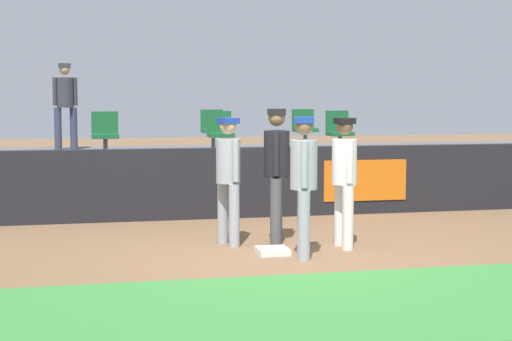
{
  "coord_description": "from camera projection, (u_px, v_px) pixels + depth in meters",
  "views": [
    {
      "loc": [
        -2.6,
        -9.75,
        2.04
      ],
      "look_at": [
        -0.2,
        1.15,
        1.0
      ],
      "focal_mm": 55.82,
      "sensor_mm": 36.0,
      "label": 1
    }
  ],
  "objects": [
    {
      "name": "player_runner_visitor",
      "position": [
        304.0,
        177.0,
        9.98
      ],
      "size": [
        0.41,
        0.49,
        1.79
      ],
      "rotation": [
        0.0,
        0.0,
        -1.81
      ],
      "color": "#9EA3AD",
      "rests_on": "ground_plane"
    },
    {
      "name": "spectator_hooded",
      "position": [
        65.0,
        100.0,
        16.48
      ],
      "size": [
        0.5,
        0.37,
        1.79
      ],
      "rotation": [
        0.0,
        0.0,
        3.23
      ],
      "color": "#33384C",
      "rests_on": "bleacher_platform"
    },
    {
      "name": "field_wall",
      "position": [
        240.0,
        182.0,
        13.44
      ],
      "size": [
        18.0,
        0.26,
        1.18
      ],
      "color": "black",
      "rests_on": "ground_plane"
    },
    {
      "name": "seat_front_left",
      "position": [
        105.0,
        132.0,
        14.29
      ],
      "size": [
        0.48,
        0.44,
        0.84
      ],
      "color": "#4C4C51",
      "rests_on": "bleacher_platform"
    },
    {
      "name": "player_umpire",
      "position": [
        277.0,
        165.0,
        11.04
      ],
      "size": [
        0.44,
        0.51,
        1.87
      ],
      "rotation": [
        0.0,
        0.0,
        -1.85
      ],
      "color": "#4C4C51",
      "rests_on": "ground_plane"
    },
    {
      "name": "ground_plane",
      "position": [
        290.0,
        256.0,
        10.22
      ],
      "size": [
        60.0,
        60.0,
        0.0
      ],
      "primitive_type": "plane",
      "color": "brown"
    },
    {
      "name": "seat_front_center",
      "position": [
        220.0,
        131.0,
        14.74
      ],
      "size": [
        0.46,
        0.44,
        0.84
      ],
      "color": "#4C4C51",
      "rests_on": "bleacher_platform"
    },
    {
      "name": "grass_foreground_strip",
      "position": [
        354.0,
        304.0,
        7.83
      ],
      "size": [
        18.0,
        2.8,
        0.01
      ],
      "primitive_type": "cube",
      "color": "#388438",
      "rests_on": "ground_plane"
    },
    {
      "name": "seat_front_right",
      "position": [
        339.0,
        130.0,
        15.24
      ],
      "size": [
        0.44,
        0.44,
        0.84
      ],
      "color": "#4C4C51",
      "rests_on": "bleacher_platform"
    },
    {
      "name": "bleacher_platform",
      "position": [
        214.0,
        175.0,
        15.95
      ],
      "size": [
        18.0,
        4.8,
        0.93
      ],
      "primitive_type": "cube",
      "color": "#59595E",
      "rests_on": "ground_plane"
    },
    {
      "name": "seat_back_right",
      "position": [
        304.0,
        126.0,
        16.95
      ],
      "size": [
        0.48,
        0.44,
        0.84
      ],
      "color": "#4C4C51",
      "rests_on": "bleacher_platform"
    },
    {
      "name": "seat_back_center",
      "position": [
        213.0,
        127.0,
        16.53
      ],
      "size": [
        0.47,
        0.44,
        0.84
      ],
      "color": "#4C4C51",
      "rests_on": "bleacher_platform"
    },
    {
      "name": "player_coach_visitor",
      "position": [
        228.0,
        172.0,
        10.85
      ],
      "size": [
        0.42,
        0.47,
        1.75
      ],
      "rotation": [
        0.0,
        0.0,
        -1.23
      ],
      "color": "#9EA3AD",
      "rests_on": "ground_plane"
    },
    {
      "name": "player_fielder_home",
      "position": [
        344.0,
        173.0,
        10.68
      ],
      "size": [
        0.35,
        0.55,
        1.76
      ],
      "rotation": [
        0.0,
        0.0,
        -1.53
      ],
      "color": "white",
      "rests_on": "ground_plane"
    },
    {
      "name": "first_base",
      "position": [
        273.0,
        251.0,
        10.33
      ],
      "size": [
        0.4,
        0.4,
        0.08
      ],
      "primitive_type": "cube",
      "color": "white",
      "rests_on": "ground_plane"
    }
  ]
}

